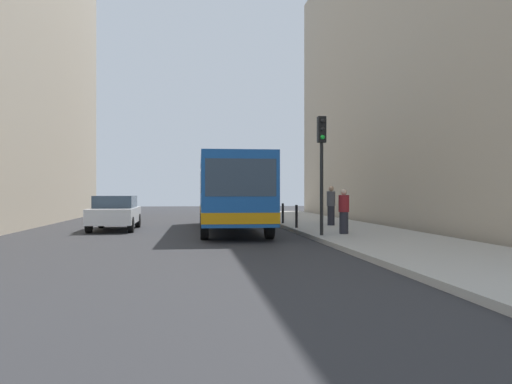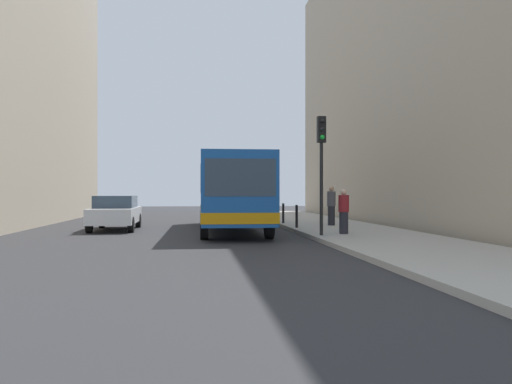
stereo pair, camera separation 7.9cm
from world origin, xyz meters
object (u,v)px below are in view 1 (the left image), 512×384
object	(u,v)px
bollard_farthest	(264,209)
pedestrian_mid_sidewalk	(331,206)
bollard_mid	(283,213)
bollard_far	(272,211)
bus	(230,190)
traffic_light	(322,153)
bollard_near	(296,216)
car_beside_bus	(115,212)
pedestrian_near_signal	(344,212)

from	to	relation	value
bollard_farthest	pedestrian_mid_sidewalk	world-z (taller)	pedestrian_mid_sidewalk
bollard_mid	bollard_far	xyz separation A→B (m)	(0.00, 3.16, 0.00)
bus	pedestrian_mid_sidewalk	distance (m)	4.67
traffic_light	bollard_near	bearing A→B (deg)	91.53
traffic_light	bollard_mid	distance (m)	7.29
bollard_near	bollard_farthest	size ratio (longest dim) A/B	1.00
bollard_mid	pedestrian_mid_sidewalk	xyz separation A→B (m)	(1.86, -1.83, 0.41)
bus	car_beside_bus	xyz separation A→B (m)	(-4.90, 0.94, -0.94)
bus	bollard_near	size ratio (longest dim) A/B	11.64
bollard_mid	bollard_farthest	size ratio (longest dim) A/B	1.00
bus	pedestrian_near_signal	distance (m)	5.56
car_beside_bus	pedestrian_mid_sidewalk	size ratio (longest dim) A/B	2.51
traffic_light	bollard_farthest	bearing A→B (deg)	90.43
traffic_light	bollard_farthest	xyz separation A→B (m)	(-0.10, 13.22, -2.38)
car_beside_bus	pedestrian_mid_sidewalk	bearing A→B (deg)	177.29
car_beside_bus	bollard_mid	xyz separation A→B (m)	(7.62, 1.46, -0.16)
pedestrian_near_signal	pedestrian_mid_sidewalk	xyz separation A→B (m)	(0.83, 4.59, 0.09)
traffic_light	bollard_far	size ratio (longest dim) A/B	4.32
bollard_near	bollard_far	bearing A→B (deg)	90.00
pedestrian_near_signal	bollard_far	bearing A→B (deg)	172.90
bollard_near	bollard_mid	distance (m)	3.16
car_beside_bus	bollard_near	world-z (taller)	car_beside_bus
bollard_near	pedestrian_mid_sidewalk	distance (m)	2.33
car_beside_bus	pedestrian_mid_sidewalk	world-z (taller)	pedestrian_mid_sidewalk
bollard_far	bollard_farthest	size ratio (longest dim) A/B	1.00
bollard_farthest	pedestrian_near_signal	world-z (taller)	pedestrian_near_signal
bollard_far	bollard_near	bearing A→B (deg)	-90.00
bollard_mid	pedestrian_near_signal	bearing A→B (deg)	-80.83
bollard_mid	bollard_far	distance (m)	3.16
bollard_mid	bollard_far	world-z (taller)	same
bollard_far	pedestrian_mid_sidewalk	xyz separation A→B (m)	(1.86, -4.99, 0.41)
bollard_farthest	bollard_far	bearing A→B (deg)	-90.00
bollard_mid	pedestrian_near_signal	size ratio (longest dim) A/B	0.60
bollard_farthest	pedestrian_mid_sidewalk	bearing A→B (deg)	-77.13
traffic_light	pedestrian_near_signal	bearing A→B (deg)	26.99
bollard_mid	traffic_light	bearing A→B (deg)	-89.17
car_beside_bus	bus	bearing A→B (deg)	168.71
bus	pedestrian_near_signal	size ratio (longest dim) A/B	6.93
traffic_light	bollard_mid	bearing A→B (deg)	90.83
traffic_light	bollard_mid	world-z (taller)	traffic_light
pedestrian_mid_sidewalk	bollard_near	bearing A→B (deg)	93.81
car_beside_bus	bollard_far	xyz separation A→B (m)	(7.62, 4.62, -0.16)
bollard_mid	bollard_far	size ratio (longest dim) A/B	1.00
traffic_light	bollard_farthest	distance (m)	13.43
car_beside_bus	bollard_mid	bearing A→B (deg)	-169.66
traffic_light	pedestrian_near_signal	world-z (taller)	traffic_light
bollard_near	bollard_mid	xyz separation A→B (m)	(0.00, 3.16, 0.00)
car_beside_bus	bollard_farthest	bearing A→B (deg)	-134.90
pedestrian_near_signal	pedestrian_mid_sidewalk	size ratio (longest dim) A/B	0.91
bus	bollard_mid	distance (m)	3.79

